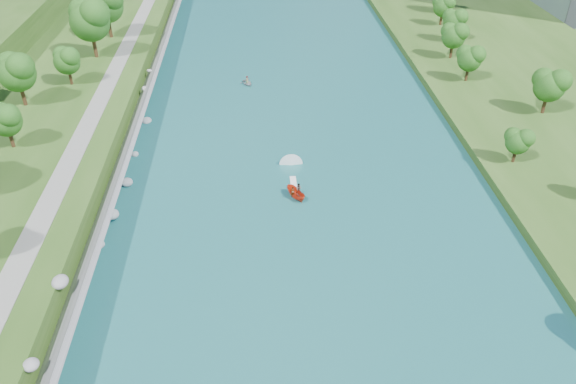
{
  "coord_description": "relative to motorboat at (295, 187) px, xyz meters",
  "views": [
    {
      "loc": [
        -6.02,
        -49.45,
        44.84
      ],
      "look_at": [
        -1.85,
        12.72,
        2.5
      ],
      "focal_mm": 35.0,
      "sensor_mm": 36.0,
      "label": 1
    }
  ],
  "objects": [
    {
      "name": "riverside_path",
      "position": [
        -31.86,
        3.36,
        2.84
      ],
      "size": [
        3.0,
        200.0,
        0.1
      ],
      "primitive_type": "cube",
      "color": "gray",
      "rests_on": "berm_west"
    },
    {
      "name": "trees_east",
      "position": [
        39.72,
        15.83,
        5.31
      ],
      "size": [
        16.88,
        143.23,
        10.77
      ],
      "color": "#144C14",
      "rests_on": "berm_east"
    },
    {
      "name": "ground",
      "position": [
        0.64,
        -16.64,
        -0.71
      ],
      "size": [
        260.0,
        260.0,
        0.0
      ],
      "primitive_type": "plane",
      "color": "#2D5119",
      "rests_on": "ground"
    },
    {
      "name": "motorboat",
      "position": [
        0.0,
        0.0,
        0.0
      ],
      "size": [
        3.6,
        18.79,
        1.99
      ],
      "rotation": [
        0.0,
        0.0,
        3.65
      ],
      "color": "red",
      "rests_on": "river_water"
    },
    {
      "name": "riprap_bank",
      "position": [
        -25.19,
        1.98,
        1.07
      ],
      "size": [
        4.74,
        236.0,
        4.79
      ],
      "color": "slate",
      "rests_on": "ground"
    },
    {
      "name": "river_water",
      "position": [
        0.64,
        3.36,
        -0.66
      ],
      "size": [
        55.0,
        240.0,
        0.1
      ],
      "primitive_type": "cube",
      "color": "#17565A",
      "rests_on": "ground"
    },
    {
      "name": "raft",
      "position": [
        -6.48,
        38.09,
        -0.23
      ],
      "size": [
        3.29,
        3.79,
        1.68
      ],
      "rotation": [
        0.0,
        0.0,
        0.39
      ],
      "color": "#94969C",
      "rests_on": "river_water"
    }
  ]
}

